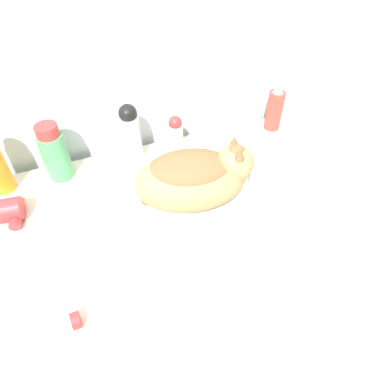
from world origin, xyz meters
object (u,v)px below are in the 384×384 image
Objects in this scene: cat at (194,177)px; mouthwash_bottle at (55,153)px; deodorant_stick at (176,134)px; spray_bottle_trigger at (275,110)px; faucet at (252,172)px; cream_tube at (41,334)px; lotion_bottle_white at (131,134)px.

cat is 0.46m from mouthwash_bottle.
mouthwash_bottle is (-0.39, 0.00, 0.02)m from deodorant_stick.
faucet is at bearing -130.90° from spray_bottle_trigger.
spray_bottle_trigger is (0.23, 0.27, 0.01)m from faucet.
mouthwash_bottle reaches higher than cream_tube.
lotion_bottle_white is at bearing -49.09° from faucet.
mouthwash_bottle is at bearing 151.04° from cat.
spray_bottle_trigger is 0.77m from mouthwash_bottle.
faucet is at bearing -41.29° from lotion_bottle_white.
lotion_bottle_white is 0.24m from mouthwash_bottle.
cat is at bearing 0.77° from faucet.
mouthwash_bottle is at bearing -180.00° from spray_bottle_trigger.
spray_bottle_trigger reaches higher than cream_tube.
lotion_bottle_white is (-0.30, 0.27, 0.04)m from faucet.
cream_tube is at bearing -132.55° from deodorant_stick.
cream_tube is (-0.87, -0.53, -0.06)m from spray_bottle_trigger.
spray_bottle_trigger is 1.02m from cream_tube.
mouthwash_bottle is 0.54m from cream_tube.
faucet is at bearing -60.20° from deodorant_stick.
faucet is 0.88× the size of spray_bottle_trigger.
cream_tube is (-0.09, -0.53, -0.07)m from mouthwash_bottle.
lotion_bottle_white is at bearing 180.00° from deodorant_stick.
lotion_bottle_white reaches higher than mouthwash_bottle.
deodorant_stick is at bearing 0.00° from lotion_bottle_white.
cat is 1.60× the size of lotion_bottle_white.
faucet is at bearing 22.21° from cream_tube.
cream_tube is (-0.44, -0.23, -0.12)m from cat.
spray_bottle_trigger is 0.98× the size of cream_tube.
lotion_bottle_white is at bearing -180.00° from spray_bottle_trigger.
deodorant_stick is 0.39m from mouthwash_bottle.
faucet is 0.31m from deodorant_stick.
deodorant_stick reaches higher than cream_tube.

